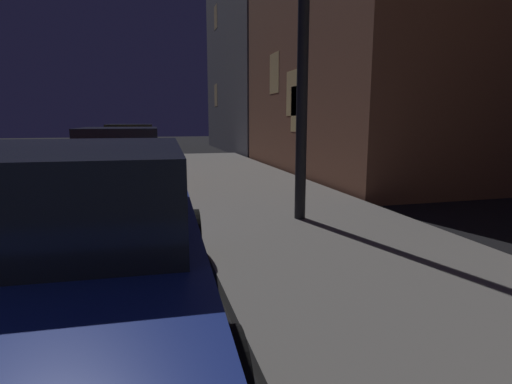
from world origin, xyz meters
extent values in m
cube|color=navy|center=(2.85, 3.23, 0.57)|extent=(1.97, 4.25, 0.64)
cube|color=#1E2328|center=(2.85, 3.25, 1.15)|extent=(1.67, 2.32, 0.56)
cylinder|color=black|center=(2.02, 4.56, 0.33)|extent=(0.25, 0.67, 0.66)
cylinder|color=black|center=(3.81, 4.48, 0.33)|extent=(0.25, 0.67, 0.66)
cube|color=maroon|center=(2.85, 9.82, 0.57)|extent=(1.93, 4.29, 0.64)
cube|color=#1E2328|center=(2.85, 9.69, 1.15)|extent=(1.67, 2.13, 0.56)
cylinder|color=black|center=(1.95, 11.16, 0.33)|extent=(0.23, 0.66, 0.66)
cylinder|color=black|center=(3.81, 11.12, 0.33)|extent=(0.23, 0.66, 0.66)
cylinder|color=black|center=(1.89, 8.53, 0.33)|extent=(0.23, 0.66, 0.66)
cylinder|color=black|center=(3.75, 8.49, 0.33)|extent=(0.23, 0.66, 0.66)
cube|color=gold|center=(2.85, 16.58, 0.57)|extent=(1.92, 4.60, 0.64)
cube|color=#1E2328|center=(2.85, 16.58, 1.15)|extent=(1.67, 2.32, 0.56)
cylinder|color=black|center=(1.93, 18.01, 0.33)|extent=(0.23, 0.66, 0.66)
cylinder|color=black|center=(3.81, 17.98, 0.33)|extent=(0.23, 0.66, 0.66)
cylinder|color=black|center=(1.89, 15.17, 0.33)|extent=(0.23, 0.66, 0.66)
cylinder|color=black|center=(3.77, 15.15, 0.33)|extent=(0.23, 0.66, 0.66)
cylinder|color=black|center=(5.58, 5.79, 2.59)|extent=(0.16, 0.16, 4.89)
cube|color=#F2D17F|center=(7.32, 10.91, 2.31)|extent=(0.06, 0.90, 1.20)
cube|color=#F2D17F|center=(7.32, 12.53, 3.00)|extent=(0.06, 0.90, 1.20)
cube|color=#F2D17F|center=(7.32, 10.52, 1.88)|extent=(0.06, 0.90, 1.20)
cube|color=#F2D17F|center=(7.32, 23.27, 2.93)|extent=(0.06, 0.90, 1.20)
cube|color=#F2D17F|center=(7.32, 22.93, 6.96)|extent=(0.06, 0.90, 1.20)
camera|label=1|loc=(3.40, 0.22, 1.61)|focal=28.62mm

